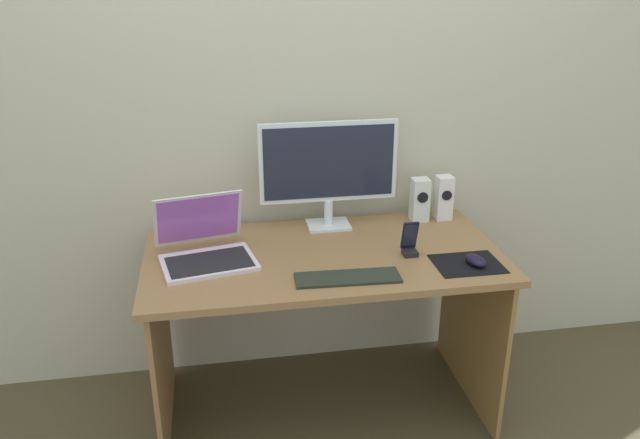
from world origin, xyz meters
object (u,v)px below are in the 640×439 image
phone_in_dock (410,243)px  monitor (329,168)px  mouse (476,260)px  keyboard_external (348,278)px  speaker_near_monitor (420,200)px  laptop (205,247)px  speaker_right (444,198)px

phone_in_dock → monitor: bearing=128.0°
mouse → phone_in_dock: phone_in_dock is taller
keyboard_external → mouse: (0.49, 0.02, 0.02)m
keyboard_external → phone_in_dock: size_ratio=2.75×
speaker_near_monitor → phone_in_dock: (-0.15, -0.33, -0.05)m
laptop → mouse: bearing=-13.0°
laptop → phone_in_dock: bearing=-6.8°
monitor → mouse: size_ratio=5.78×
monitor → phone_in_dock: 0.47m
laptop → keyboard_external: 0.56m
laptop → mouse: laptop is taller
monitor → speaker_right: size_ratio=2.98×
phone_in_dock → laptop: bearing=173.2°
speaker_right → phone_in_dock: size_ratio=1.41×
monitor → laptop: monitor is taller
monitor → phone_in_dock: size_ratio=4.21×
monitor → mouse: monitor is taller
laptop → phone_in_dock: 0.78m
monitor → mouse: (0.47, -0.47, -0.24)m
speaker_right → keyboard_external: size_ratio=0.51×
keyboard_external → speaker_near_monitor: bearing=51.8°
laptop → keyboard_external: laptop is taller
monitor → keyboard_external: monitor is taller
monitor → speaker_right: 0.54m
mouse → phone_in_dock: 0.26m
speaker_right → keyboard_external: (-0.53, -0.49, -0.09)m
monitor → phone_in_dock: bearing=-52.0°
speaker_right → keyboard_external: bearing=-137.2°
laptop → mouse: size_ratio=3.97×
mouse → laptop: bearing=155.8°
speaker_right → phone_in_dock: speaker_right is taller
laptop → speaker_right: bearing=13.1°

